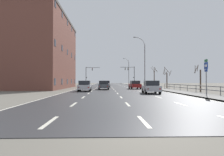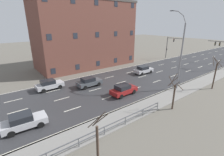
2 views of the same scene
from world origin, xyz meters
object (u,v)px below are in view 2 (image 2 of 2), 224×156
at_px(car_far_left, 143,70).
at_px(brick_building, 85,34).
at_px(car_near_left, 89,82).
at_px(traffic_signal_right, 223,50).
at_px(car_distant, 24,121).
at_px(street_lamp_midground, 180,53).
at_px(car_far_right, 49,84).
at_px(car_mid_centre, 124,89).
at_px(traffic_signal_left, 169,45).

bearing_deg(car_far_left, brick_building, -154.47).
bearing_deg(brick_building, car_near_left, -27.70).
relative_size(traffic_signal_right, car_near_left, 1.52).
relative_size(traffic_signal_right, car_far_left, 1.50).
bearing_deg(car_distant, street_lamp_midground, 84.22).
xyz_separation_m(street_lamp_midground, car_far_right, (-11.95, -16.01, -4.92)).
relative_size(car_far_right, brick_building, 0.18).
bearing_deg(brick_building, car_mid_centre, -13.19).
height_order(car_mid_centre, brick_building, brick_building).
relative_size(car_near_left, car_mid_centre, 0.98).
relative_size(car_far_right, car_mid_centre, 0.99).
xyz_separation_m(street_lamp_midground, traffic_signal_right, (-0.64, 18.68, -1.47)).
bearing_deg(car_distant, car_far_left, 106.23).
bearing_deg(car_mid_centre, car_far_left, 115.17).
xyz_separation_m(car_distant, car_far_left, (-5.37, 23.22, 0.00)).
bearing_deg(brick_building, street_lamp_midground, 9.63).
bearing_deg(car_distant, car_mid_centre, 93.35).
height_order(car_far_right, car_distant, same).
bearing_deg(car_mid_centre, car_distant, -92.46).
relative_size(street_lamp_midground, car_far_right, 2.83).
relative_size(traffic_signal_left, car_far_right, 1.48).
bearing_deg(car_far_right, traffic_signal_right, 70.52).
bearing_deg(car_mid_centre, brick_building, 164.22).
xyz_separation_m(traffic_signal_right, car_far_right, (-11.31, -34.68, -3.45)).
height_order(traffic_signal_right, car_mid_centre, traffic_signal_right).
distance_m(traffic_signal_right, car_far_right, 36.64).
bearing_deg(street_lamp_midground, car_far_right, -126.74).
xyz_separation_m(car_far_left, car_near_left, (-0.50, -12.48, 0.00)).
height_order(car_near_left, car_mid_centre, same).
bearing_deg(street_lamp_midground, brick_building, -170.37).
bearing_deg(car_far_right, traffic_signal_left, 92.78).
bearing_deg(traffic_signal_right, traffic_signal_left, 178.21).
relative_size(car_distant, car_far_left, 1.01).
bearing_deg(traffic_signal_left, car_far_right, -85.80).
height_order(car_far_right, car_near_left, same).
bearing_deg(brick_building, traffic_signal_right, 46.36).
bearing_deg(car_distant, car_far_right, 152.18).
height_order(traffic_signal_right, traffic_signal_left, traffic_signal_right).
xyz_separation_m(traffic_signal_left, brick_building, (-7.48, -22.84, 3.45)).
height_order(street_lamp_midground, car_far_right, street_lamp_midground).
bearing_deg(car_near_left, traffic_signal_left, 99.84).
distance_m(traffic_signal_right, car_mid_centre, 27.13).
xyz_separation_m(car_far_right, car_distant, (8.60, -5.17, 0.00)).
relative_size(street_lamp_midground, brick_building, 0.52).
bearing_deg(car_mid_centre, car_far_right, -139.88).
bearing_deg(car_near_left, car_far_right, -116.45).
relative_size(traffic_signal_right, traffic_signal_left, 1.02).
relative_size(car_far_right, car_far_left, 1.00).
bearing_deg(car_mid_centre, car_near_left, -160.69).
distance_m(street_lamp_midground, car_near_left, 14.78).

